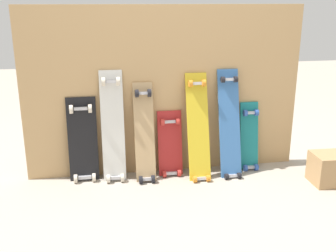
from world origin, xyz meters
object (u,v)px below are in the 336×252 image
(skateboard_white, at_px, (113,130))
(skateboard_yellow, at_px, (198,131))
(skateboard_red, at_px, (170,147))
(skateboard_blue, at_px, (230,128))
(skateboard_teal, at_px, (249,140))
(skateboard_black, at_px, (83,143))
(skateboard_natural, at_px, (145,136))
(wooden_crate, at_px, (328,169))

(skateboard_white, xyz_separation_m, skateboard_yellow, (0.70, -0.06, -0.03))
(skateboard_red, distance_m, skateboard_blue, 0.53)
(skateboard_yellow, distance_m, skateboard_teal, 0.51)
(skateboard_red, distance_m, skateboard_yellow, 0.28)
(skateboard_black, distance_m, skateboard_yellow, 0.96)
(skateboard_white, relative_size, skateboard_yellow, 1.04)
(skateboard_yellow, bearing_deg, skateboard_natural, 176.49)
(skateboard_teal, bearing_deg, skateboard_blue, -161.78)
(skateboard_white, xyz_separation_m, skateboard_blue, (0.98, -0.06, -0.02))
(skateboard_natural, relative_size, skateboard_blue, 0.90)
(skateboard_red, bearing_deg, wooden_crate, -18.56)
(skateboard_blue, bearing_deg, skateboard_natural, 178.39)
(skateboard_black, distance_m, wooden_crate, 2.01)
(skateboard_black, relative_size, skateboard_white, 0.78)
(skateboard_red, bearing_deg, skateboard_black, 178.92)
(wooden_crate, bearing_deg, skateboard_yellow, 161.37)
(skateboard_natural, height_order, skateboard_blue, skateboard_blue)
(skateboard_yellow, bearing_deg, skateboard_blue, 1.50)
(skateboard_black, height_order, skateboard_yellow, skateboard_yellow)
(skateboard_white, relative_size, skateboard_red, 1.57)
(wooden_crate, bearing_deg, skateboard_red, 161.44)
(skateboard_teal, bearing_deg, skateboard_black, 179.56)
(skateboard_yellow, bearing_deg, wooden_crate, -18.63)
(skateboard_white, relative_size, skateboard_blue, 1.01)
(skateboard_red, height_order, skateboard_yellow, skateboard_yellow)
(skateboard_white, xyz_separation_m, wooden_crate, (1.71, -0.40, -0.30))
(skateboard_white, distance_m, skateboard_yellow, 0.71)
(skateboard_white, bearing_deg, skateboard_red, 1.23)
(skateboard_yellow, bearing_deg, skateboard_red, 161.77)
(skateboard_yellow, distance_m, skateboard_blue, 0.28)
(skateboard_natural, bearing_deg, skateboard_yellow, -3.51)
(skateboard_blue, height_order, wooden_crate, skateboard_blue)
(skateboard_blue, bearing_deg, wooden_crate, -25.32)
(skateboard_black, height_order, skateboard_blue, skateboard_blue)
(skateboard_natural, distance_m, skateboard_yellow, 0.45)
(skateboard_black, bearing_deg, skateboard_blue, -3.76)
(skateboard_white, bearing_deg, skateboard_blue, -3.31)
(skateboard_black, bearing_deg, skateboard_white, -5.53)
(wooden_crate, bearing_deg, skateboard_black, 167.69)
(skateboard_blue, xyz_separation_m, skateboard_teal, (0.21, 0.07, -0.14))
(skateboard_red, bearing_deg, skateboard_yellow, -18.23)
(skateboard_natural, distance_m, skateboard_red, 0.26)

